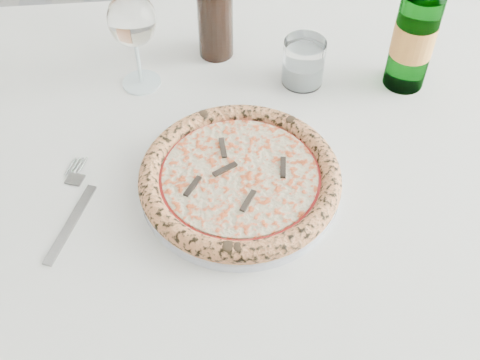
{
  "coord_description": "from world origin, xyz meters",
  "views": [
    {
      "loc": [
        0.01,
        -0.61,
        1.45
      ],
      "look_at": [
        0.07,
        -0.02,
        0.78
      ],
      "focal_mm": 45.0,
      "sensor_mm": 36.0,
      "label": 1
    }
  ],
  "objects_px": {
    "tumbler": "(303,65)",
    "pizza": "(240,177)",
    "dining_table": "(234,177)",
    "beer_bottle": "(416,30)",
    "wine_bottle": "(215,1)",
    "plate": "(240,185)",
    "wine_glass": "(132,22)"
  },
  "relations": [
    {
      "from": "dining_table",
      "to": "beer_bottle",
      "type": "xyz_separation_m",
      "value": [
        0.31,
        0.12,
        0.2
      ]
    },
    {
      "from": "tumbler",
      "to": "wine_glass",
      "type": "bearing_deg",
      "value": 175.42
    },
    {
      "from": "tumbler",
      "to": "beer_bottle",
      "type": "xyz_separation_m",
      "value": [
        0.18,
        -0.02,
        0.07
      ]
    },
    {
      "from": "dining_table",
      "to": "tumbler",
      "type": "relative_size",
      "value": 17.88
    },
    {
      "from": "dining_table",
      "to": "wine_glass",
      "type": "bearing_deg",
      "value": 132.22
    },
    {
      "from": "plate",
      "to": "beer_bottle",
      "type": "xyz_separation_m",
      "value": [
        0.31,
        0.22,
        0.1
      ]
    },
    {
      "from": "wine_glass",
      "to": "dining_table",
      "type": "bearing_deg",
      "value": -47.78
    },
    {
      "from": "beer_bottle",
      "to": "wine_bottle",
      "type": "distance_m",
      "value": 0.34
    },
    {
      "from": "dining_table",
      "to": "pizza",
      "type": "xyz_separation_m",
      "value": [
        -0.0,
        -0.1,
        0.11
      ]
    },
    {
      "from": "dining_table",
      "to": "tumbler",
      "type": "xyz_separation_m",
      "value": [
        0.14,
        0.14,
        0.12
      ]
    },
    {
      "from": "plate",
      "to": "pizza",
      "type": "relative_size",
      "value": 0.99
    },
    {
      "from": "dining_table",
      "to": "wine_bottle",
      "type": "height_order",
      "value": "wine_bottle"
    },
    {
      "from": "pizza",
      "to": "wine_glass",
      "type": "xyz_separation_m",
      "value": [
        -0.15,
        0.26,
        0.1
      ]
    },
    {
      "from": "plate",
      "to": "beer_bottle",
      "type": "relative_size",
      "value": 1.08
    },
    {
      "from": "wine_glass",
      "to": "beer_bottle",
      "type": "distance_m",
      "value": 0.46
    },
    {
      "from": "pizza",
      "to": "beer_bottle",
      "type": "xyz_separation_m",
      "value": [
        0.31,
        0.22,
        0.08
      ]
    },
    {
      "from": "pizza",
      "to": "beer_bottle",
      "type": "height_order",
      "value": "beer_bottle"
    },
    {
      "from": "tumbler",
      "to": "beer_bottle",
      "type": "distance_m",
      "value": 0.19
    },
    {
      "from": "wine_glass",
      "to": "wine_bottle",
      "type": "height_order",
      "value": "wine_bottle"
    },
    {
      "from": "pizza",
      "to": "tumbler",
      "type": "distance_m",
      "value": 0.28
    },
    {
      "from": "dining_table",
      "to": "tumbler",
      "type": "distance_m",
      "value": 0.23
    },
    {
      "from": "dining_table",
      "to": "beer_bottle",
      "type": "distance_m",
      "value": 0.39
    },
    {
      "from": "dining_table",
      "to": "beer_bottle",
      "type": "height_order",
      "value": "beer_bottle"
    },
    {
      "from": "wine_glass",
      "to": "beer_bottle",
      "type": "height_order",
      "value": "beer_bottle"
    },
    {
      "from": "plate",
      "to": "tumbler",
      "type": "bearing_deg",
      "value": 60.28
    },
    {
      "from": "dining_table",
      "to": "wine_glass",
      "type": "distance_m",
      "value": 0.31
    },
    {
      "from": "wine_glass",
      "to": "wine_bottle",
      "type": "xyz_separation_m",
      "value": [
        0.14,
        0.07,
        -0.02
      ]
    },
    {
      "from": "tumbler",
      "to": "pizza",
      "type": "bearing_deg",
      "value": -119.72
    },
    {
      "from": "dining_table",
      "to": "beer_bottle",
      "type": "relative_size",
      "value": 5.35
    },
    {
      "from": "pizza",
      "to": "beer_bottle",
      "type": "bearing_deg",
      "value": 34.49
    },
    {
      "from": "wine_glass",
      "to": "beer_bottle",
      "type": "relative_size",
      "value": 0.65
    },
    {
      "from": "plate",
      "to": "wine_bottle",
      "type": "bearing_deg",
      "value": 91.36
    }
  ]
}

